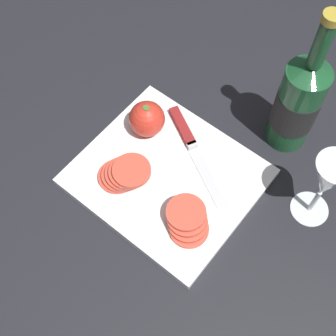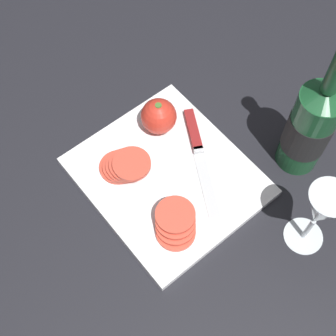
{
  "view_description": "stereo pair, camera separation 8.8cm",
  "coord_description": "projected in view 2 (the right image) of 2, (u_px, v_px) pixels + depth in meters",
  "views": [
    {
      "loc": [
        0.27,
        -0.31,
        0.82
      ],
      "look_at": [
        0.0,
        0.02,
        0.05
      ],
      "focal_mm": 50.0,
      "sensor_mm": 36.0,
      "label": 1
    },
    {
      "loc": [
        0.33,
        -0.25,
        0.82
      ],
      "look_at": [
        0.0,
        0.02,
        0.05
      ],
      "focal_mm": 50.0,
      "sensor_mm": 36.0,
      "label": 2
    }
  ],
  "objects": [
    {
      "name": "tomato_slice_stack_far",
      "position": [
        125.0,
        165.0,
        0.9
      ],
      "size": [
        0.1,
        0.09,
        0.04
      ],
      "color": "#DB4C38",
      "rests_on": "cutting_board"
    },
    {
      "name": "wine_bottle",
      "position": [
        310.0,
        127.0,
        0.85
      ],
      "size": [
        0.08,
        0.08,
        0.33
      ],
      "color": "#194C28",
      "rests_on": "ground_plane"
    },
    {
      "name": "tomato_slice_stack_near",
      "position": [
        175.0,
        223.0,
        0.84
      ],
      "size": [
        0.09,
        0.09,
        0.03
      ],
      "color": "#DB4C38",
      "rests_on": "cutting_board"
    },
    {
      "name": "ground_plane",
      "position": [
        158.0,
        185.0,
        0.92
      ],
      "size": [
        3.0,
        3.0,
        0.0
      ],
      "primitive_type": "plane",
      "color": "black"
    },
    {
      "name": "knife",
      "position": [
        196.0,
        141.0,
        0.94
      ],
      "size": [
        0.22,
        0.13,
        0.01
      ],
      "rotation": [
        0.0,
        0.0,
        5.78
      ],
      "color": "silver",
      "rests_on": "cutting_board"
    },
    {
      "name": "cutting_board",
      "position": [
        168.0,
        177.0,
        0.92
      ],
      "size": [
        0.33,
        0.3,
        0.02
      ],
      "color": "white",
      "rests_on": "ground_plane"
    },
    {
      "name": "whole_tomato",
      "position": [
        159.0,
        116.0,
        0.93
      ],
      "size": [
        0.07,
        0.07,
        0.07
      ],
      "color": "red",
      "rests_on": "cutting_board"
    },
    {
      "name": "wine_glass",
      "position": [
        321.0,
        211.0,
        0.77
      ],
      "size": [
        0.07,
        0.07,
        0.17
      ],
      "color": "silver",
      "rests_on": "ground_plane"
    }
  ]
}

